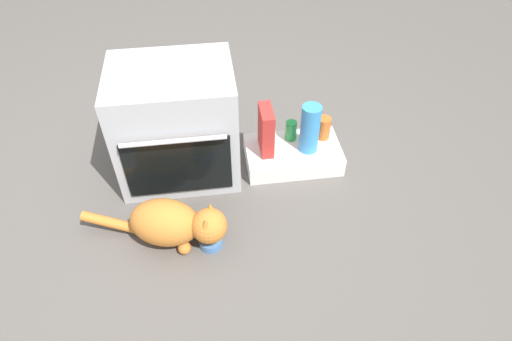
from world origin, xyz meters
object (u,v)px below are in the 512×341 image
object	(u,v)px
cereal_box	(266,130)
soda_can	(291,130)
pantry_cabinet	(293,155)
sauce_jar	(324,128)
oven	(176,124)
cat	(174,223)
food_bowl	(211,241)
water_bottle	(310,129)

from	to	relation	value
cereal_box	soda_can	distance (m)	0.20
pantry_cabinet	sauce_jar	bearing A→B (deg)	19.66
oven	sauce_jar	bearing A→B (deg)	1.48
cat	sauce_jar	bearing A→B (deg)	49.13
oven	cereal_box	world-z (taller)	oven
food_bowl	sauce_jar	distance (m)	0.96
oven	soda_can	xyz separation A→B (m)	(0.66, 0.04, -0.15)
cereal_box	sauce_jar	bearing A→B (deg)	9.57
cat	cereal_box	size ratio (longest dim) A/B	2.64
oven	soda_can	bearing A→B (deg)	3.23
food_bowl	cat	world-z (taller)	cat
food_bowl	oven	bearing A→B (deg)	102.54
cat	water_bottle	xyz separation A→B (m)	(0.78, 0.47, 0.13)
food_bowl	cat	bearing A→B (deg)	163.07
pantry_cabinet	water_bottle	world-z (taller)	water_bottle
food_bowl	water_bottle	xyz separation A→B (m)	(0.61, 0.52, 0.24)
food_bowl	cat	size ratio (longest dim) A/B	0.16
oven	cereal_box	distance (m)	0.50
cat	soda_can	size ratio (longest dim) A/B	6.15
soda_can	sauce_jar	world-z (taller)	sauce_jar
pantry_cabinet	food_bowl	distance (m)	0.76
sauce_jar	water_bottle	bearing A→B (deg)	-140.24
oven	sauce_jar	xyz separation A→B (m)	(0.85, 0.02, -0.14)
pantry_cabinet	water_bottle	bearing A→B (deg)	-16.18
pantry_cabinet	sauce_jar	world-z (taller)	sauce_jar
cereal_box	soda_can	world-z (taller)	cereal_box
pantry_cabinet	sauce_jar	distance (m)	0.24
pantry_cabinet	food_bowl	size ratio (longest dim) A/B	4.62
cat	cereal_box	bearing A→B (deg)	60.03
water_bottle	cereal_box	size ratio (longest dim) A/B	1.07
cat	cereal_box	world-z (taller)	cereal_box
water_bottle	cereal_box	xyz separation A→B (m)	(-0.24, 0.03, -0.01)
sauce_jar	cat	bearing A→B (deg)	-147.80
pantry_cabinet	sauce_jar	size ratio (longest dim) A/B	3.97
oven	soda_can	world-z (taller)	oven
cat	pantry_cabinet	bearing A→B (deg)	52.10
soda_can	cereal_box	bearing A→B (deg)	-155.24
oven	food_bowl	xyz separation A→B (m)	(0.13, -0.59, -0.30)
cereal_box	sauce_jar	world-z (taller)	cereal_box
pantry_cabinet	cat	xyz separation A→B (m)	(-0.70, -0.49, 0.08)
oven	pantry_cabinet	bearing A→B (deg)	-4.05
water_bottle	soda_can	world-z (taller)	water_bottle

